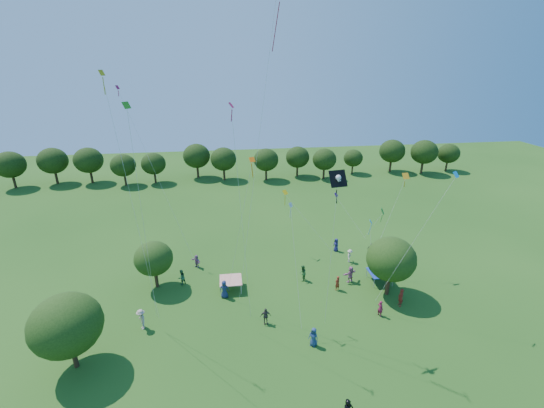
{
  "coord_description": "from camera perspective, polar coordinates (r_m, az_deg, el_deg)",
  "views": [
    {
      "loc": [
        -3.54,
        -12.32,
        21.59
      ],
      "look_at": [
        0.0,
        14.0,
        11.0
      ],
      "focal_mm": 24.0,
      "sensor_mm": 36.0,
      "label": 1
    }
  ],
  "objects": [
    {
      "name": "pirate_kite",
      "position": [
        26.59,
        10.32,
        3.57
      ],
      "size": [
        1.36,
        1.13,
        12.86
      ],
      "color": "black"
    },
    {
      "name": "tent_red_stripe",
      "position": [
        37.37,
        -6.5,
        -11.79
      ],
      "size": [
        2.2,
        2.2,
        1.1
      ],
      "color": "red",
      "rests_on": "ground"
    },
    {
      "name": "small_kite_8",
      "position": [
        41.32,
        -19.89,
        9.38
      ],
      "size": [
        7.15,
        6.64,
        17.78
      ],
      "color": "#BD0B3D"
    },
    {
      "name": "small_kite_5",
      "position": [
        45.61,
        10.59,
        0.56
      ],
      "size": [
        3.35,
        3.51,
        4.97
      ],
      "color": "#711684"
    },
    {
      "name": "crowd_person_1",
      "position": [
        37.71,
        10.21,
        -12.11
      ],
      "size": [
        0.7,
        0.61,
        1.59
      ],
      "primitive_type": "imported",
      "rotation": [
        0.0,
        0.0,
        3.61
      ],
      "color": "maroon",
      "rests_on": "ground"
    },
    {
      "name": "small_kite_0",
      "position": [
        26.03,
        -5.43,
        4.67
      ],
      "size": [
        1.15,
        0.5,
        17.66
      ],
      "color": "red"
    },
    {
      "name": "crowd_person_4",
      "position": [
        44.4,
        15.28,
        -6.98
      ],
      "size": [
        0.91,
        1.06,
        1.67
      ],
      "primitive_type": "imported",
      "rotation": [
        0.0,
        0.0,
        2.15
      ],
      "color": "#3A322E",
      "rests_on": "ground"
    },
    {
      "name": "small_kite_3",
      "position": [
        25.42,
        -20.24,
        2.41
      ],
      "size": [
        1.16,
        4.0,
        18.04
      ],
      "color": "#2C8818"
    },
    {
      "name": "crowd_person_7",
      "position": [
        37.04,
        19.54,
        -13.64
      ],
      "size": [
        0.46,
        0.7,
        1.83
      ],
      "primitive_type": "imported",
      "rotation": [
        0.0,
        0.0,
        4.68
      ],
      "color": "maroon",
      "rests_on": "ground"
    },
    {
      "name": "crowd_person_0",
      "position": [
        36.35,
        -7.48,
        -13.12
      ],
      "size": [
        0.96,
        0.58,
        1.85
      ],
      "primitive_type": "imported",
      "rotation": [
        0.0,
        0.0,
        3.05
      ],
      "color": "#1B264F",
      "rests_on": "ground"
    },
    {
      "name": "small_kite_9",
      "position": [
        30.04,
        -4.08,
        1.52
      ],
      "size": [
        2.61,
        2.16,
        13.15
      ],
      "color": "#FF650D"
    },
    {
      "name": "small_kite_6",
      "position": [
        29.47,
        3.3,
        -4.66
      ],
      "size": [
        0.62,
        3.83,
        9.57
      ],
      "color": "silver"
    },
    {
      "name": "crowd_person_2",
      "position": [
        39.07,
        -14.0,
        -11.09
      ],
      "size": [
        0.88,
        0.9,
        1.67
      ],
      "primitive_type": "imported",
      "rotation": [
        0.0,
        0.0,
        3.97
      ],
      "color": "#285F37",
      "rests_on": "ground"
    },
    {
      "name": "crowd_person_10",
      "position": [
        33.11,
        -1.03,
        -17.17
      ],
      "size": [
        0.95,
        0.47,
        1.59
      ],
      "primitive_type": "imported",
      "rotation": [
        0.0,
        0.0,
        6.33
      ],
      "color": "#463C38",
      "rests_on": "ground"
    },
    {
      "name": "crowd_person_11",
      "position": [
        41.69,
        -11.76,
        -8.77
      ],
      "size": [
        1.32,
        1.36,
        1.5
      ],
      "primitive_type": "imported",
      "rotation": [
        0.0,
        0.0,
        5.47
      ],
      "color": "#8F5384",
      "rests_on": "ground"
    },
    {
      "name": "red_high_kite",
      "position": [
        26.67,
        -0.72,
        20.14
      ],
      "size": [
        3.31,
        1.76,
        24.52
      ],
      "color": "red"
    },
    {
      "name": "small_kite_10",
      "position": [
        39.21,
        19.61,
        2.41
      ],
      "size": [
        3.96,
        1.89,
        9.61
      ],
      "color": "orange"
    },
    {
      "name": "small_kite_2",
      "position": [
        28.28,
        -22.58,
        6.86
      ],
      "size": [
        1.83,
        1.04,
        19.66
      ],
      "color": "gold"
    },
    {
      "name": "crowd_person_5",
      "position": [
        39.16,
        12.19,
        -10.71
      ],
      "size": [
        1.78,
        1.21,
        1.8
      ],
      "primitive_type": "imported",
      "rotation": [
        0.0,
        0.0,
        3.55
      ],
      "color": "#AF668F",
      "rests_on": "ground"
    },
    {
      "name": "near_tree_north",
      "position": [
        38.14,
        -18.08,
        -8.12
      ],
      "size": [
        3.77,
        3.77,
        4.99
      ],
      "color": "#422B19",
      "rests_on": "ground"
    },
    {
      "name": "crowd_person_8",
      "position": [
        38.65,
        4.83,
        -10.76
      ],
      "size": [
        0.75,
        0.97,
        1.75
      ],
      "primitive_type": "imported",
      "rotation": [
        0.0,
        0.0,
        4.34
      ],
      "color": "#255624",
      "rests_on": "ground"
    },
    {
      "name": "near_tree_east",
      "position": [
        36.7,
        18.19,
        -8.22
      ],
      "size": [
        4.67,
        4.67,
        6.04
      ],
      "color": "#422B19",
      "rests_on": "ground"
    },
    {
      "name": "crowd_person_12",
      "position": [
        44.67,
        10.01,
        -6.33
      ],
      "size": [
        0.7,
        0.91,
        1.64
      ],
      "primitive_type": "imported",
      "rotation": [
        0.0,
        0.0,
        5.09
      ],
      "color": "navy",
      "rests_on": "ground"
    },
    {
      "name": "small_kite_4",
      "position": [
        40.03,
        15.22,
        -3.66
      ],
      "size": [
        0.43,
        1.9,
        4.49
      ],
      "color": "#158CD5"
    },
    {
      "name": "small_kite_11",
      "position": [
        43.84,
        16.8,
        -1.43
      ],
      "size": [
        1.6,
        1.84,
        4.37
      ],
      "color": "#157821"
    },
    {
      "name": "crowd_person_13",
      "position": [
        35.32,
        16.62,
        -15.42
      ],
      "size": [
        0.6,
        0.69,
        1.56
      ],
      "primitive_type": "imported",
      "rotation": [
        0.0,
        0.0,
        2.03
      ],
      "color": "maroon",
      "rests_on": "ground"
    },
    {
      "name": "small_kite_1",
      "position": [
        41.5,
        2.92,
        0.56
      ],
      "size": [
        5.3,
        3.61,
        6.43
      ],
      "color": "#EEB70C"
    },
    {
      "name": "crowd_person_3",
      "position": [
        42.69,
        12.08,
        -7.96
      ],
      "size": [
        0.91,
        1.12,
        1.58
      ],
      "primitive_type": "imported",
      "rotation": [
        0.0,
        0.0,
        1.05
      ],
      "color": "beige",
      "rests_on": "ground"
    },
    {
      "name": "crowd_person_6",
      "position": [
        31.27,
        6.53,
        -20.01
      ],
      "size": [
        0.91,
        0.88,
        1.67
      ],
      "primitive_type": "imported",
      "rotation": [
        0.0,
        0.0,
        5.56
      ],
      "color": "navy",
      "rests_on": "ground"
    },
    {
      "name": "small_kite_7",
      "position": [
        32.38,
        24.5,
        -0.03
      ],
      "size": [
        5.43,
        0.89,
        12.09
      ],
      "color": "#0E8CD8"
    },
    {
      "name": "tent_blue",
      "position": [
        39.89,
        16.58,
        -10.3
      ],
      "size": [
        2.2,
        2.2,
        1.1
      ],
      "color": "#1934A3",
      "rests_on": "ground"
    },
    {
      "name": "treeline",
      "position": [
        69.99,
        -5.98,
        7.15
      ],
      "size": [
        88.01,
        8.77,
        6.77
      ],
      "color": "#422B19",
      "rests_on": "ground"
    },
    {
      "name": "near_tree_west",
      "position": [
        31.17,
        -29.57,
        -16.18
      ],
      "size": [
        5.04,
        5.04,
        6.15
      ],
      "color": "#422B19",
      "rests_on": "ground"
    },
    {
      "name": "crowd_person_9",
      "position": [
        34.36,
        -19.8,
        -16.67
      ],
      "size": [
        1.06,
        1.38,
        1.93
      ],
      "primitive_type": "imported",
      "rotation": [
        0.0,
        0.0,
        5.16
      ],
      "color": "#AB9689",
      "rests_on": "ground"
    }
  ]
}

